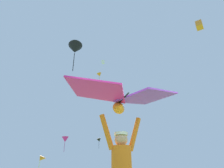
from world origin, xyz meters
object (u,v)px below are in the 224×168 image
at_px(distant_kite_white_mid_right, 103,62).
at_px(held_stunt_kite, 122,96).
at_px(distant_kite_orange_high_left, 99,75).
at_px(distant_kite_magenta_low_right, 65,139).
at_px(marker_flag, 42,161).
at_px(distant_kite_orange_low_left, 199,25).
at_px(distant_kite_black_high_right, 75,49).
at_px(distant_kite_black_overhead_distant, 99,140).

bearing_deg(distant_kite_white_mid_right, held_stunt_kite, -93.58).
bearing_deg(distant_kite_orange_high_left, distant_kite_white_mid_right, -85.37).
height_order(distant_kite_magenta_low_right, marker_flag, distant_kite_magenta_low_right).
relative_size(held_stunt_kite, distant_kite_orange_low_left, 1.75).
bearing_deg(distant_kite_white_mid_right, distant_kite_magenta_low_right, 171.64).
bearing_deg(distant_kite_orange_high_left, distant_kite_magenta_low_right, -146.01).
xyz_separation_m(distant_kite_black_high_right, distant_kite_orange_low_left, (13.32, -0.44, 4.19)).
height_order(distant_kite_black_overhead_distant, distant_kite_magenta_low_right, distant_kite_black_overhead_distant).
relative_size(distant_kite_white_mid_right, distant_kite_orange_low_left, 0.63).
relative_size(distant_kite_black_high_right, marker_flag, 1.54).
height_order(distant_kite_white_mid_right, distant_kite_black_overhead_distant, distant_kite_white_mid_right).
height_order(distant_kite_orange_low_left, distant_kite_orange_high_left, distant_kite_orange_high_left).
distance_m(distant_kite_black_high_right, distant_kite_orange_high_left, 21.71).
bearing_deg(distant_kite_black_overhead_distant, distant_kite_black_high_right, -101.30).
bearing_deg(distant_kite_black_high_right, distant_kite_orange_high_left, 79.77).
distance_m(distant_kite_black_overhead_distant, distant_kite_orange_high_left, 13.21).
distance_m(distant_kite_black_overhead_distant, distant_kite_magenta_low_right, 6.18).
xyz_separation_m(distant_kite_black_high_right, marker_flag, (-0.52, -5.21, -10.62)).
distance_m(distant_kite_magenta_low_right, distant_kite_orange_low_left, 24.36).
bearing_deg(distant_kite_white_mid_right, marker_flag, -102.11).
bearing_deg(distant_kite_magenta_low_right, distant_kite_black_high_right, -84.25).
distance_m(distant_kite_black_overhead_distant, marker_flag, 25.33).
height_order(distant_kite_white_mid_right, distant_kite_orange_high_left, distant_kite_white_mid_right).
relative_size(distant_kite_black_high_right, distant_kite_orange_high_left, 1.45).
relative_size(distant_kite_magenta_low_right, distant_kite_orange_high_left, 1.06).
bearing_deg(held_stunt_kite, distant_kite_black_overhead_distant, 87.00).
height_order(distant_kite_black_high_right, marker_flag, distant_kite_black_high_right).
bearing_deg(distant_kite_black_high_right, distant_kite_magenta_low_right, 95.75).
bearing_deg(distant_kite_magenta_low_right, held_stunt_kite, -82.48).
height_order(distant_kite_black_overhead_distant, marker_flag, distant_kite_black_overhead_distant).
distance_m(held_stunt_kite, distant_kite_orange_low_left, 21.80).
relative_size(distant_kite_black_overhead_distant, distant_kite_black_high_right, 0.59).
distance_m(distant_kite_white_mid_right, distant_kite_orange_low_left, 18.98).
bearing_deg(marker_flag, distant_kite_magenta_low_right, 92.98).
height_order(held_stunt_kite, distant_kite_orange_low_left, distant_kite_orange_low_left).
relative_size(distant_kite_orange_low_left, marker_flag, 0.61).
bearing_deg(held_stunt_kite, distant_kite_white_mid_right, 86.42).
xyz_separation_m(distant_kite_black_overhead_distant, distant_kite_orange_high_left, (-0.26, 0.64, 13.20)).
distance_m(distant_kite_white_mid_right, distant_kite_black_overhead_distant, 14.06).
height_order(distant_kite_black_overhead_distant, distant_kite_black_high_right, distant_kite_black_high_right).
bearing_deg(distant_kite_orange_low_left, marker_flag, -160.99).
relative_size(distant_kite_white_mid_right, distant_kite_magenta_low_right, 0.34).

